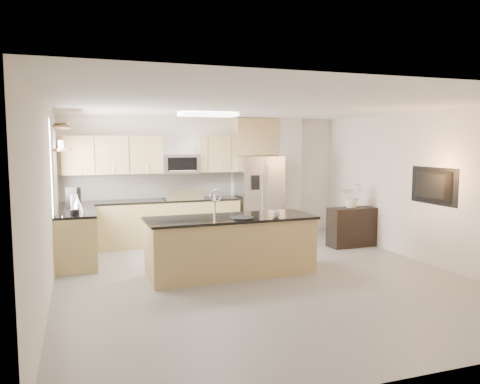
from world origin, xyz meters
name	(u,v)px	position (x,y,z in m)	size (l,w,h in m)	color
floor	(262,278)	(0.00, 0.00, 0.00)	(6.50, 6.50, 0.00)	gray
ceiling	(263,106)	(0.00, 0.00, 2.60)	(6.00, 6.50, 0.02)	white
wall_back	(206,178)	(0.00, 3.25, 1.30)	(6.00, 0.02, 2.60)	silver
wall_front	(405,233)	(0.00, -3.25, 1.30)	(6.00, 0.02, 2.60)	silver
wall_left	(46,202)	(-3.00, 0.00, 1.30)	(0.02, 6.50, 2.60)	silver
wall_right	(425,188)	(3.00, 0.00, 1.30)	(0.02, 6.50, 2.60)	silver
back_counter	(152,222)	(-1.23, 2.93, 0.47)	(3.55, 0.66, 1.44)	tan
left_counter	(76,237)	(-2.67, 1.85, 0.46)	(0.66, 1.50, 0.92)	tan
range	(183,220)	(-0.60, 2.92, 0.47)	(0.76, 0.64, 1.14)	black
upper_cabinets	(146,155)	(-1.30, 3.09, 1.83)	(3.50, 0.33, 0.75)	tan
microwave	(181,164)	(-0.60, 3.04, 1.63)	(0.76, 0.40, 0.40)	silver
refrigerator	(258,197)	(1.06, 2.87, 0.89)	(0.92, 0.78, 1.78)	silver
partition_column	(286,177)	(1.82, 3.10, 1.30)	(0.60, 0.30, 2.60)	beige
window	(54,168)	(-2.98, 1.85, 1.65)	(0.04, 1.15, 1.65)	white
shelf_lower	(62,150)	(-2.85, 1.95, 1.95)	(0.30, 1.20, 0.04)	brown
shelf_upper	(61,127)	(-2.85, 1.95, 2.32)	(0.30, 1.20, 0.04)	brown
ceiling_fixture	(208,115)	(-0.40, 1.60, 2.56)	(1.00, 0.50, 0.06)	white
island	(231,245)	(-0.37, 0.40, 0.46)	(2.66, 1.00, 1.34)	tan
credenza	(352,227)	(2.54, 1.50, 0.39)	(0.97, 0.41, 0.78)	black
cup	(276,214)	(0.28, 0.14, 0.97)	(0.13, 0.13, 0.11)	white
platter	(242,218)	(-0.26, 0.18, 0.92)	(0.37, 0.37, 0.02)	black
blender	(74,207)	(-2.67, 1.25, 1.07)	(0.15, 0.15, 0.34)	black
kettle	(78,204)	(-2.62, 1.67, 1.05)	(0.23, 0.23, 0.28)	silver
coffee_maker	(73,198)	(-2.69, 2.20, 1.09)	(0.25, 0.28, 0.36)	black
bowl	(61,124)	(-2.85, 2.15, 2.38)	(0.35, 0.35, 0.09)	silver
flower_vase	(352,189)	(2.54, 1.55, 1.15)	(0.66, 0.58, 0.74)	white
television	(430,186)	(2.91, -0.20, 1.35)	(1.08, 0.14, 0.62)	black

